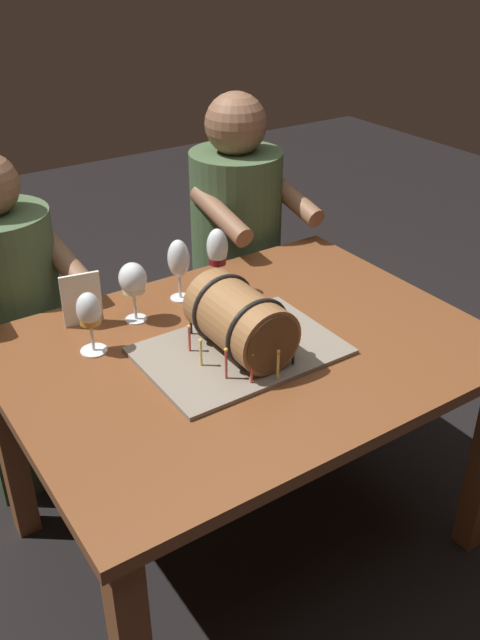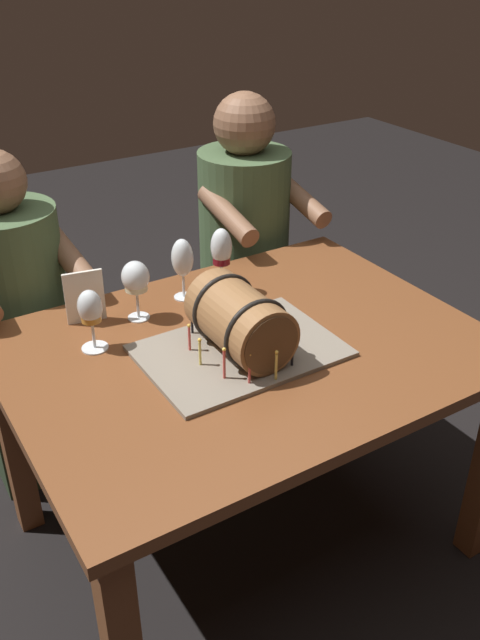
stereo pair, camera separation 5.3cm
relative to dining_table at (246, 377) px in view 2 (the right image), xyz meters
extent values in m
plane|color=black|center=(0.00, 0.00, -0.62)|extent=(8.00, 8.00, 0.00)
cube|color=brown|center=(0.00, 0.00, 0.09)|extent=(1.27, 0.96, 0.03)
cube|color=brown|center=(-0.57, 0.42, -0.27)|extent=(0.07, 0.07, 0.69)
cube|color=brown|center=(0.57, 0.42, -0.27)|extent=(0.07, 0.07, 0.69)
cube|color=gray|center=(-0.04, -0.02, 0.11)|extent=(0.52, 0.36, 0.01)
cylinder|color=olive|center=(-0.04, -0.02, 0.20)|extent=(0.18, 0.29, 0.18)
cylinder|color=brown|center=(-0.04, -0.17, 0.20)|extent=(0.15, 0.00, 0.15)
cylinder|color=brown|center=(-0.04, 0.12, 0.20)|extent=(0.15, 0.00, 0.15)
torus|color=black|center=(-0.04, -0.10, 0.20)|extent=(0.19, 0.01, 0.19)
torus|color=black|center=(-0.04, 0.06, 0.20)|extent=(0.19, 0.01, 0.19)
cylinder|color=#EAD666|center=(0.09, -0.04, 0.15)|extent=(0.01, 0.01, 0.06)
sphere|color=#F9C64C|center=(0.09, -0.04, 0.18)|extent=(0.01, 0.01, 0.01)
cylinder|color=#D64C47|center=(0.07, 0.07, 0.15)|extent=(0.01, 0.01, 0.06)
sphere|color=#F9C64C|center=(0.07, 0.07, 0.18)|extent=(0.01, 0.01, 0.01)
cylinder|color=#D64C47|center=(0.02, 0.13, 0.16)|extent=(0.01, 0.01, 0.08)
sphere|color=#F9C64C|center=(0.02, 0.13, 0.20)|extent=(0.01, 0.01, 0.01)
cylinder|color=#D64C47|center=(-0.04, 0.14, 0.16)|extent=(0.01, 0.01, 0.08)
sphere|color=#F9C64C|center=(-0.04, 0.14, 0.20)|extent=(0.01, 0.01, 0.01)
cylinder|color=black|center=(-0.10, 0.12, 0.15)|extent=(0.01, 0.01, 0.08)
sphere|color=#F9C64C|center=(-0.10, 0.12, 0.20)|extent=(0.01, 0.01, 0.01)
cylinder|color=#D64C47|center=(-0.15, 0.04, 0.15)|extent=(0.01, 0.01, 0.07)
sphere|color=#F9C64C|center=(-0.15, 0.04, 0.19)|extent=(0.01, 0.01, 0.01)
cylinder|color=#EAD666|center=(-0.16, -0.03, 0.15)|extent=(0.01, 0.01, 0.07)
sphere|color=#F9C64C|center=(-0.16, -0.03, 0.19)|extent=(0.01, 0.01, 0.01)
cylinder|color=#D64C47|center=(-0.14, -0.12, 0.16)|extent=(0.01, 0.01, 0.08)
sphere|color=#F9C64C|center=(-0.14, -0.12, 0.20)|extent=(0.01, 0.01, 0.01)
cylinder|color=#D64C47|center=(-0.10, -0.17, 0.15)|extent=(0.01, 0.01, 0.08)
sphere|color=#F9C64C|center=(-0.10, -0.17, 0.20)|extent=(0.01, 0.01, 0.01)
cylinder|color=#EAD666|center=(-0.03, -0.19, 0.15)|extent=(0.01, 0.01, 0.07)
sphere|color=#F9C64C|center=(-0.03, -0.19, 0.20)|extent=(0.01, 0.01, 0.01)
cylinder|color=black|center=(0.04, -0.16, 0.15)|extent=(0.01, 0.01, 0.06)
sphere|color=#F9C64C|center=(0.04, -0.16, 0.18)|extent=(0.01, 0.01, 0.01)
cylinder|color=black|center=(0.07, -0.12, 0.15)|extent=(0.01, 0.01, 0.07)
sphere|color=#F9C64C|center=(0.07, -0.12, 0.19)|extent=(0.01, 0.01, 0.01)
cylinder|color=white|center=(-0.02, 0.33, 0.11)|extent=(0.06, 0.06, 0.00)
cylinder|color=white|center=(-0.02, 0.33, 0.14)|extent=(0.01, 0.01, 0.07)
ellipsoid|color=white|center=(-0.02, 0.33, 0.24)|extent=(0.07, 0.07, 0.12)
cylinder|color=white|center=(0.10, 0.30, 0.11)|extent=(0.07, 0.07, 0.00)
cylinder|color=white|center=(0.10, 0.30, 0.15)|extent=(0.01, 0.01, 0.09)
ellipsoid|color=white|center=(0.10, 0.30, 0.26)|extent=(0.06, 0.06, 0.12)
cylinder|color=maroon|center=(0.10, 0.30, 0.22)|extent=(0.05, 0.05, 0.04)
cylinder|color=white|center=(-0.19, 0.29, 0.11)|extent=(0.06, 0.06, 0.00)
cylinder|color=white|center=(-0.19, 0.29, 0.15)|extent=(0.01, 0.01, 0.08)
ellipsoid|color=white|center=(-0.19, 0.29, 0.24)|extent=(0.08, 0.08, 0.09)
cylinder|color=beige|center=(-0.19, 0.29, 0.21)|extent=(0.06, 0.06, 0.03)
cylinder|color=white|center=(-0.35, 0.20, 0.11)|extent=(0.07, 0.07, 0.00)
cylinder|color=white|center=(-0.35, 0.20, 0.15)|extent=(0.01, 0.01, 0.08)
ellipsoid|color=white|center=(-0.35, 0.20, 0.23)|extent=(0.06, 0.06, 0.09)
cylinder|color=#C6842D|center=(-0.35, 0.20, 0.21)|extent=(0.05, 0.05, 0.03)
cube|color=silver|center=(-0.32, 0.35, 0.18)|extent=(0.11, 0.04, 0.16)
cube|color=#2A3A24|center=(-0.43, 0.71, -0.39)|extent=(0.34, 0.32, 0.45)
cylinder|color=#47603D|center=(-0.43, 0.71, 0.09)|extent=(0.36, 0.36, 0.52)
cylinder|color=brown|center=(-0.27, 0.58, 0.20)|extent=(0.09, 0.31, 0.14)
cube|color=#2A3A24|center=(0.43, 0.71, -0.39)|extent=(0.34, 0.32, 0.45)
cylinder|color=#47603D|center=(0.43, 0.71, 0.11)|extent=(0.34, 0.34, 0.56)
sphere|color=brown|center=(0.43, 0.71, 0.49)|extent=(0.22, 0.22, 0.22)
cylinder|color=brown|center=(0.59, 0.57, 0.23)|extent=(0.07, 0.31, 0.14)
cylinder|color=brown|center=(0.28, 0.57, 0.23)|extent=(0.07, 0.31, 0.14)
camera|label=1|loc=(-0.88, -1.28, 1.09)|focal=38.25mm
camera|label=2|loc=(-0.83, -1.31, 1.09)|focal=38.25mm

